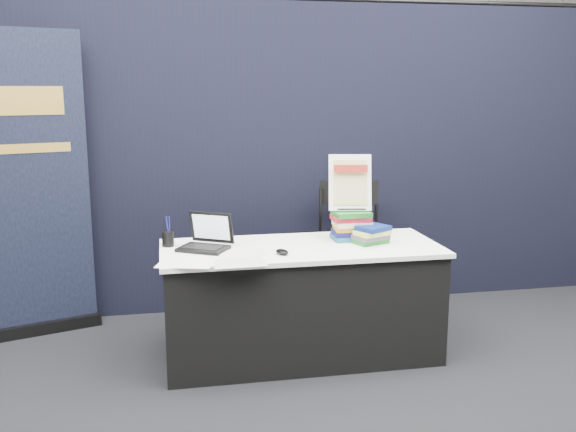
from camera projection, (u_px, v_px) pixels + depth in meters
The scene contains 15 objects.
floor at pixel (320, 392), 3.76m from camera, with size 8.00×8.00×0.00m, color black.
wall_back at pixel (237, 88), 7.27m from camera, with size 8.00×0.02×3.50m, color beige.
drape_partition at pixel (273, 159), 5.07m from camera, with size 6.00×0.08×2.40m, color black.
display_table at pixel (301, 301), 4.22m from camera, with size 1.80×0.75×0.75m.
laptop at pixel (203, 240), 4.07m from camera, with size 0.36×0.36×0.23m.
mouse at pixel (282, 252), 3.94m from camera, with size 0.07×0.10×0.03m, color black.
brochure_left at pixel (186, 263), 3.74m from camera, with size 0.32×0.23×0.00m, color white.
brochure_mid at pixel (239, 263), 3.74m from camera, with size 0.31×0.22×0.00m, color beige.
brochure_right at pixel (243, 253), 3.96m from camera, with size 0.29×0.21×0.00m, color white.
pen_cup at pixel (168, 239), 4.13m from camera, with size 0.08×0.08×0.10m, color black.
book_stack_tall at pixel (351, 225), 4.30m from camera, with size 0.24×0.19×0.20m.
book_stack_short at pixel (371, 235), 4.21m from camera, with size 0.25×0.23×0.12m.
info_sign at pixel (350, 183), 4.28m from camera, with size 0.30×0.17×0.39m.
pullup_banner at pixel (27, 204), 4.48m from camera, with size 0.90×0.38×2.15m.
stacking_chair at pixel (355, 245), 4.86m from camera, with size 0.55×0.55×1.05m.
Camera 1 is at (-0.85, -3.39, 1.76)m, focal length 40.00 mm.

